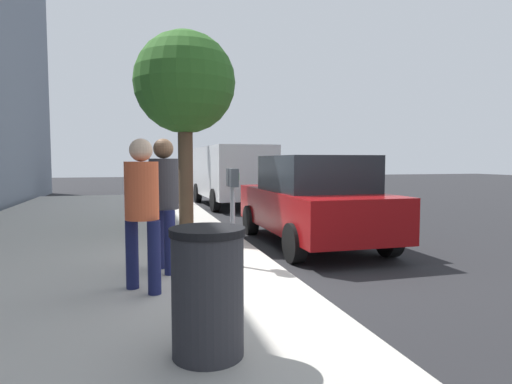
{
  "coord_description": "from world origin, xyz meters",
  "views": [
    {
      "loc": [
        -6.24,
        1.99,
        1.68
      ],
      "look_at": [
        0.63,
        0.11,
        1.16
      ],
      "focal_mm": 30.52,
      "sensor_mm": 36.0,
      "label": 1
    }
  ],
  "objects_px": {
    "parking_meter": "(233,196)",
    "traffic_signal": "(182,135)",
    "parked_sedan_near": "(312,200)",
    "parked_van_far": "(231,172)",
    "pedestrian_at_meter": "(164,193)",
    "pedestrian_bystander": "(142,202)",
    "street_tree": "(185,85)",
    "trash_bin": "(208,292)"
  },
  "relations": [
    {
      "from": "parking_meter",
      "to": "traffic_signal",
      "type": "distance_m",
      "value": 9.5
    },
    {
      "from": "parking_meter",
      "to": "parked_sedan_near",
      "type": "xyz_separation_m",
      "value": [
        1.86,
        -2.02,
        -0.27
      ]
    },
    {
      "from": "parking_meter",
      "to": "parked_van_far",
      "type": "height_order",
      "value": "parked_van_far"
    },
    {
      "from": "pedestrian_at_meter",
      "to": "parked_van_far",
      "type": "distance_m",
      "value": 10.13
    },
    {
      "from": "parked_van_far",
      "to": "traffic_signal",
      "type": "height_order",
      "value": "traffic_signal"
    },
    {
      "from": "parked_van_far",
      "to": "pedestrian_bystander",
      "type": "bearing_deg",
      "value": 162.65
    },
    {
      "from": "pedestrian_bystander",
      "to": "traffic_signal",
      "type": "distance_m",
      "value": 10.55
    },
    {
      "from": "parked_van_far",
      "to": "street_tree",
      "type": "distance_m",
      "value": 6.77
    },
    {
      "from": "parked_van_far",
      "to": "trash_bin",
      "type": "distance_m",
      "value": 12.74
    },
    {
      "from": "parked_van_far",
      "to": "pedestrian_at_meter",
      "type": "bearing_deg",
      "value": 162.83
    },
    {
      "from": "parked_sedan_near",
      "to": "pedestrian_bystander",
      "type": "bearing_deg",
      "value": 130.49
    },
    {
      "from": "parked_sedan_near",
      "to": "street_tree",
      "type": "distance_m",
      "value": 3.76
    },
    {
      "from": "pedestrian_bystander",
      "to": "trash_bin",
      "type": "relative_size",
      "value": 1.76
    },
    {
      "from": "street_tree",
      "to": "trash_bin",
      "type": "relative_size",
      "value": 4.28
    },
    {
      "from": "pedestrian_bystander",
      "to": "parked_sedan_near",
      "type": "relative_size",
      "value": 0.4
    },
    {
      "from": "pedestrian_bystander",
      "to": "traffic_signal",
      "type": "xyz_separation_m",
      "value": [
        10.34,
        -1.52,
        1.37
      ]
    },
    {
      "from": "parking_meter",
      "to": "pedestrian_bystander",
      "type": "height_order",
      "value": "pedestrian_bystander"
    },
    {
      "from": "traffic_signal",
      "to": "trash_bin",
      "type": "height_order",
      "value": "traffic_signal"
    },
    {
      "from": "parking_meter",
      "to": "pedestrian_at_meter",
      "type": "height_order",
      "value": "pedestrian_at_meter"
    },
    {
      "from": "pedestrian_at_meter",
      "to": "parked_sedan_near",
      "type": "xyz_separation_m",
      "value": [
        1.95,
        -2.99,
        -0.34
      ]
    },
    {
      "from": "parking_meter",
      "to": "pedestrian_at_meter",
      "type": "bearing_deg",
      "value": 95.03
    },
    {
      "from": "pedestrian_at_meter",
      "to": "trash_bin",
      "type": "distance_m",
      "value": 2.8
    },
    {
      "from": "parked_van_far",
      "to": "traffic_signal",
      "type": "relative_size",
      "value": 1.46
    },
    {
      "from": "pedestrian_bystander",
      "to": "traffic_signal",
      "type": "relative_size",
      "value": 0.49
    },
    {
      "from": "trash_bin",
      "to": "parking_meter",
      "type": "bearing_deg",
      "value": -16.09
    },
    {
      "from": "street_tree",
      "to": "trash_bin",
      "type": "bearing_deg",
      "value": 175.24
    },
    {
      "from": "pedestrian_bystander",
      "to": "parked_van_far",
      "type": "xyz_separation_m",
      "value": [
        10.54,
        -3.29,
        0.06
      ]
    },
    {
      "from": "parked_van_far",
      "to": "trash_bin",
      "type": "xyz_separation_m",
      "value": [
        -12.41,
        2.83,
        -0.6
      ]
    },
    {
      "from": "parked_sedan_near",
      "to": "trash_bin",
      "type": "distance_m",
      "value": 5.47
    },
    {
      "from": "pedestrian_bystander",
      "to": "street_tree",
      "type": "bearing_deg",
      "value": 38.15
    },
    {
      "from": "parking_meter",
      "to": "trash_bin",
      "type": "height_order",
      "value": "parking_meter"
    },
    {
      "from": "parked_van_far",
      "to": "street_tree",
      "type": "height_order",
      "value": "street_tree"
    },
    {
      "from": "street_tree",
      "to": "trash_bin",
      "type": "distance_m",
      "value": 6.94
    },
    {
      "from": "parked_sedan_near",
      "to": "parked_van_far",
      "type": "distance_m",
      "value": 7.74
    },
    {
      "from": "parked_sedan_near",
      "to": "traffic_signal",
      "type": "xyz_separation_m",
      "value": [
        7.53,
        1.77,
        1.68
      ]
    },
    {
      "from": "parking_meter",
      "to": "trash_bin",
      "type": "distance_m",
      "value": 2.98
    },
    {
      "from": "parking_meter",
      "to": "traffic_signal",
      "type": "xyz_separation_m",
      "value": [
        9.39,
        -0.25,
        1.41
      ]
    },
    {
      "from": "pedestrian_bystander",
      "to": "parked_sedan_near",
      "type": "height_order",
      "value": "pedestrian_bystander"
    },
    {
      "from": "street_tree",
      "to": "traffic_signal",
      "type": "distance_m",
      "value": 5.9
    },
    {
      "from": "parking_meter",
      "to": "traffic_signal",
      "type": "height_order",
      "value": "traffic_signal"
    },
    {
      "from": "trash_bin",
      "to": "traffic_signal",
      "type": "bearing_deg",
      "value": -4.95
    },
    {
      "from": "traffic_signal",
      "to": "pedestrian_bystander",
      "type": "bearing_deg",
      "value": 171.63
    }
  ]
}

